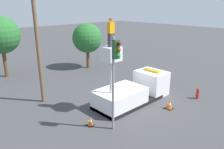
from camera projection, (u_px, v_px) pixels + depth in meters
ground_plane at (128, 103)px, 16.24m from camera, size 120.00×120.00×0.00m
bucket_truck at (133, 91)px, 16.26m from camera, size 6.31×2.40×4.47m
worker at (111, 33)px, 13.44m from camera, size 0.40×0.26×1.75m
traffic_light_pole at (115, 67)px, 11.62m from camera, size 0.34×0.57×5.45m
fire_hydrant at (198, 94)px, 16.89m from camera, size 0.47×0.23×0.86m
traffic_cone_rear at (90, 121)px, 13.17m from camera, size 0.39×0.39×0.60m
traffic_cone_curbside at (169, 104)px, 15.28m from camera, size 0.52×0.52×0.68m
tree_left_bg at (1, 35)px, 20.94m from camera, size 3.62×3.62×6.01m
tree_right_bg at (87, 38)px, 24.23m from camera, size 3.29×3.29×5.08m
utility_pole at (38, 43)px, 15.16m from camera, size 2.20×0.26×8.22m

